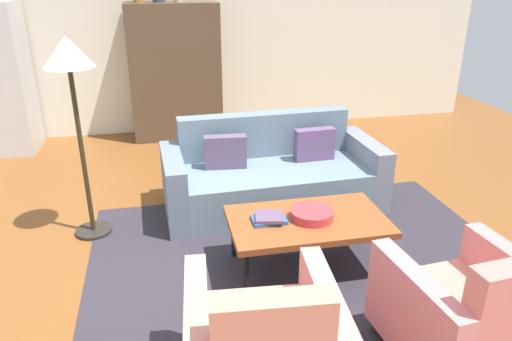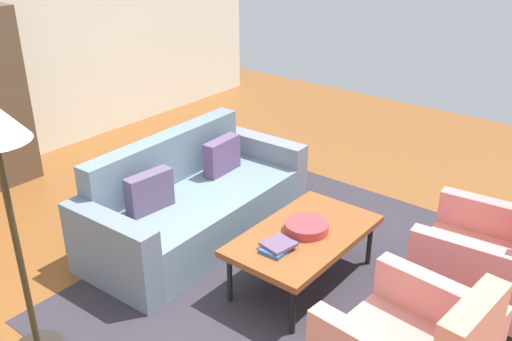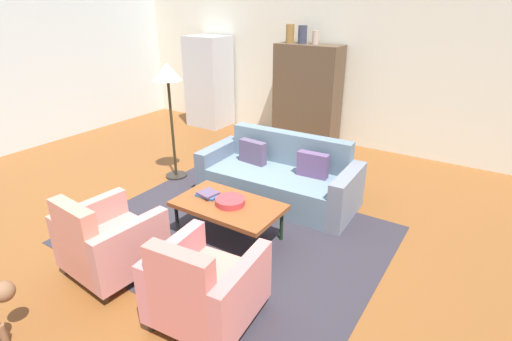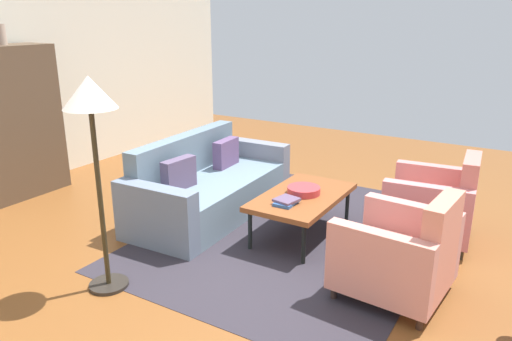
{
  "view_description": "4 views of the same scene",
  "coord_description": "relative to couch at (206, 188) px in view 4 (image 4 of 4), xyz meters",
  "views": [
    {
      "loc": [
        -0.46,
        -3.32,
        2.19
      ],
      "look_at": [
        0.3,
        0.31,
        0.63
      ],
      "focal_mm": 33.7,
      "sensor_mm": 36.0,
      "label": 1
    },
    {
      "loc": [
        -2.46,
        -2.22,
        2.63
      ],
      "look_at": [
        0.64,
        0.26,
        0.78
      ],
      "focal_mm": 39.65,
      "sensor_mm": 36.0,
      "label": 2
    },
    {
      "loc": [
        2.95,
        -3.32,
        2.52
      ],
      "look_at": [
        0.61,
        0.29,
        0.65
      ],
      "focal_mm": 27.64,
      "sensor_mm": 36.0,
      "label": 3
    },
    {
      "loc": [
        -3.54,
        -2.2,
        2.15
      ],
      "look_at": [
        0.72,
        0.37,
        0.55
      ],
      "focal_mm": 34.43,
      "sensor_mm": 36.0,
      "label": 4
    }
  ],
  "objects": [
    {
      "name": "fruit_bowl",
      "position": [
        0.03,
        -1.19,
        0.18
      ],
      "size": [
        0.33,
        0.33,
        0.07
      ],
      "primitive_type": "cylinder",
      "color": "#B43438",
      "rests_on": "coffee_table"
    },
    {
      "name": "ground_plane",
      "position": [
        -0.58,
        -0.94,
        -0.29
      ],
      "size": [
        10.39,
        10.39,
        0.0
      ],
      "primitive_type": "plane",
      "color": "brown"
    },
    {
      "name": "book_stack",
      "position": [
        -0.3,
        -1.17,
        0.18
      ],
      "size": [
        0.26,
        0.23,
        0.05
      ],
      "color": "#2D5493",
      "rests_on": "coffee_table"
    },
    {
      "name": "area_rug",
      "position": [
        0.0,
        -1.14,
        -0.28
      ],
      "size": [
        3.4,
        2.6,
        0.01
      ],
      "primitive_type": "cube",
      "color": "#2D2931",
      "rests_on": "ground"
    },
    {
      "name": "cabinet",
      "position": [
        -0.78,
        2.33,
        0.61
      ],
      "size": [
        1.2,
        0.51,
        1.8
      ],
      "color": "brown",
      "rests_on": "ground"
    },
    {
      "name": "vase_small",
      "position": [
        -0.68,
        2.32,
        1.63
      ],
      "size": [
        0.11,
        0.11,
        0.23
      ],
      "primitive_type": "cylinder",
      "color": "tan",
      "rests_on": "cabinet"
    },
    {
      "name": "couch",
      "position": [
        0.0,
        0.0,
        0.0
      ],
      "size": [
        2.13,
        0.97,
        0.86
      ],
      "rotation": [
        0.0,
        0.0,
        3.18
      ],
      "color": "slate",
      "rests_on": "ground"
    },
    {
      "name": "armchair_left",
      "position": [
        -0.6,
        -2.35,
        0.06
      ],
      "size": [
        0.86,
        0.86,
        0.88
      ],
      "rotation": [
        0.0,
        0.0,
        -0.08
      ],
      "color": "black",
      "rests_on": "ground"
    },
    {
      "name": "floor_lamp",
      "position": [
        -1.7,
        -0.26,
        1.16
      ],
      "size": [
        0.4,
        0.4,
        1.72
      ],
      "color": "black",
      "rests_on": "ground"
    },
    {
      "name": "coffee_table",
      "position": [
        0.0,
        -1.19,
        0.11
      ],
      "size": [
        1.2,
        0.7,
        0.44
      ],
      "color": "black",
      "rests_on": "ground"
    },
    {
      "name": "armchair_right",
      "position": [
        0.61,
        -2.35,
        0.06
      ],
      "size": [
        0.87,
        0.87,
        0.88
      ],
      "rotation": [
        0.0,
        0.0,
        0.09
      ],
      "color": "#3B2912",
      "rests_on": "ground"
    }
  ]
}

